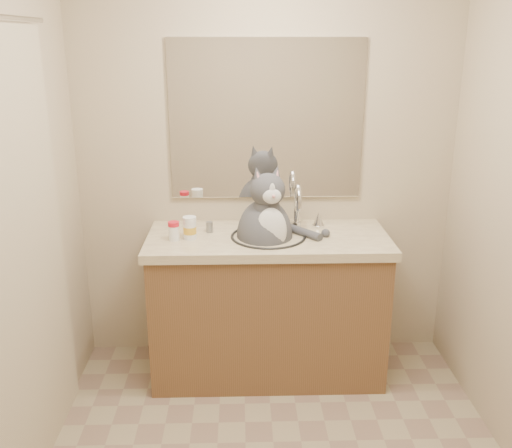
{
  "coord_description": "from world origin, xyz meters",
  "views": [
    {
      "loc": [
        -0.15,
        -2.02,
        1.89
      ],
      "look_at": [
        -0.08,
        0.65,
        1.02
      ],
      "focal_mm": 40.0,
      "sensor_mm": 36.0,
      "label": 1
    }
  ],
  "objects_px": {
    "cat": "(266,230)",
    "pill_bottle_orange": "(190,228)",
    "grey_canister": "(210,227)",
    "pill_bottle_redcap": "(174,231)"
  },
  "relations": [
    {
      "from": "cat",
      "to": "pill_bottle_orange",
      "type": "height_order",
      "value": "cat"
    },
    {
      "from": "cat",
      "to": "grey_canister",
      "type": "distance_m",
      "value": 0.33
    },
    {
      "from": "cat",
      "to": "pill_bottle_redcap",
      "type": "height_order",
      "value": "cat"
    },
    {
      "from": "cat",
      "to": "pill_bottle_orange",
      "type": "xyz_separation_m",
      "value": [
        -0.42,
        -0.02,
        0.02
      ]
    },
    {
      "from": "pill_bottle_orange",
      "to": "grey_canister",
      "type": "xyz_separation_m",
      "value": [
        0.1,
        0.11,
        -0.03
      ]
    },
    {
      "from": "cat",
      "to": "grey_canister",
      "type": "bearing_deg",
      "value": 149.49
    },
    {
      "from": "cat",
      "to": "grey_canister",
      "type": "relative_size",
      "value": 10.12
    },
    {
      "from": "pill_bottle_orange",
      "to": "grey_canister",
      "type": "height_order",
      "value": "pill_bottle_orange"
    },
    {
      "from": "pill_bottle_redcap",
      "to": "grey_canister",
      "type": "xyz_separation_m",
      "value": [
        0.19,
        0.13,
        -0.02
      ]
    },
    {
      "from": "grey_canister",
      "to": "pill_bottle_redcap",
      "type": "bearing_deg",
      "value": -145.71
    }
  ]
}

